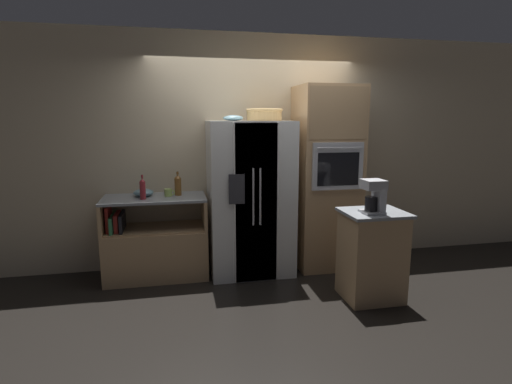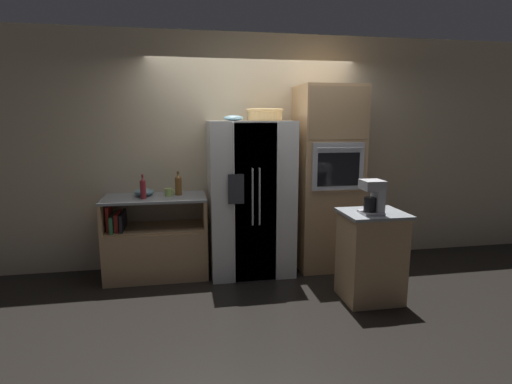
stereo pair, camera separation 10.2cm
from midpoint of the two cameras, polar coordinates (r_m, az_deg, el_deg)
The scene contains 13 objects.
ground_plane at distance 4.87m, azimuth -0.14°, elevation -11.25°, with size 20.00×20.00×0.00m, color black.
wall_back at distance 4.97m, azimuth -1.13°, elevation 5.80°, with size 12.00×0.06×2.80m.
counter_left at distance 4.78m, azimuth -14.73°, elevation -7.68°, with size 1.14×0.59×0.93m.
refrigerator at distance 4.64m, azimuth -1.45°, elevation -0.91°, with size 0.95×0.74×1.78m.
wall_oven at distance 4.89m, azimuth 9.40°, elevation 1.99°, with size 0.73×0.71×2.18m.
island_counter at distance 4.20m, azimuth 15.53°, elevation -8.67°, with size 0.60×0.53×0.90m.
wicker_basket at distance 4.67m, azimuth 0.56°, elevation 11.04°, with size 0.42×0.42×0.14m.
fruit_bowl at distance 4.61m, azimuth -3.93°, elevation 10.50°, with size 0.23×0.23×0.06m.
bottle_tall at distance 4.66m, azimuth -11.71°, elevation 1.02°, with size 0.08×0.08×0.27m.
bottle_short at distance 4.52m, azimuth -16.51°, elevation 0.46°, with size 0.06×0.06×0.27m.
mug at distance 4.64m, azimuth -13.02°, elevation -0.07°, with size 0.12×0.09×0.08m.
mixing_bowl at distance 4.70m, azimuth -16.38°, elevation -0.09°, with size 0.22×0.22×0.08m.
coffee_maker at distance 3.97m, azimuth 15.92°, elevation -0.41°, with size 0.20×0.21×0.33m.
Camera 1 is at (-0.95, -4.43, 1.80)m, focal length 28.00 mm.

